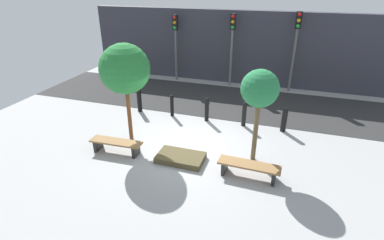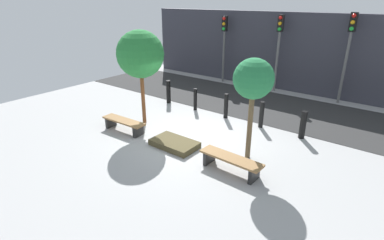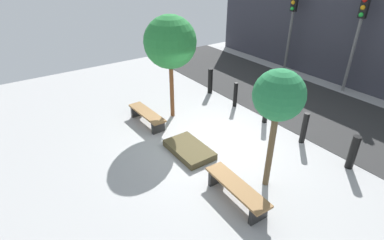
% 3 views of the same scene
% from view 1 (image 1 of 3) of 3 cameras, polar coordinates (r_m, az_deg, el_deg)
% --- Properties ---
extents(ground_plane, '(18.00, 18.00, 0.00)m').
position_cam_1_polar(ground_plane, '(10.48, -0.49, -5.10)').
color(ground_plane, '#A0A0A0').
extents(road_strip, '(18.00, 4.17, 0.01)m').
position_cam_1_polar(road_strip, '(14.43, 5.26, 3.76)').
color(road_strip, '#2C2C2C').
rests_on(road_strip, ground).
extents(building_facade, '(16.20, 0.50, 3.83)m').
position_cam_1_polar(building_facade, '(16.79, 8.01, 13.56)').
color(building_facade, '#33333D').
rests_on(building_facade, ground).
extents(bench_left, '(1.78, 0.51, 0.44)m').
position_cam_1_polar(bench_left, '(10.31, -14.22, -4.48)').
color(bench_left, black).
rests_on(bench_left, ground).
extents(bench_right, '(1.83, 0.54, 0.45)m').
position_cam_1_polar(bench_right, '(9.00, 10.80, -8.87)').
color(bench_right, black).
rests_on(bench_right, ground).
extents(planter_bed, '(1.50, 0.89, 0.20)m').
position_cam_1_polar(planter_bed, '(9.70, -2.19, -7.19)').
color(planter_bed, '#4D4429').
rests_on(planter_bed, ground).
extents(tree_behind_left_bench, '(1.68, 1.68, 3.46)m').
position_cam_1_polar(tree_behind_left_bench, '(10.22, -12.69, 9.41)').
color(tree_behind_left_bench, brown).
rests_on(tree_behind_left_bench, ground).
extents(tree_behind_right_bench, '(1.13, 1.13, 2.99)m').
position_cam_1_polar(tree_behind_right_bench, '(8.97, 12.79, 5.63)').
color(tree_behind_right_bench, brown).
rests_on(tree_behind_right_bench, ground).
extents(bollard_far_left, '(0.20, 0.20, 1.04)m').
position_cam_1_polar(bollard_far_left, '(13.19, -10.00, 3.72)').
color(bollard_far_left, black).
rests_on(bollard_far_left, ground).
extents(bollard_left, '(0.15, 0.15, 0.94)m').
position_cam_1_polar(bollard_left, '(12.60, -3.84, 2.77)').
color(bollard_left, black).
rests_on(bollard_left, ground).
extents(bollard_center, '(0.17, 0.17, 1.00)m').
position_cam_1_polar(bollard_center, '(12.15, 2.83, 2.05)').
color(bollard_center, black).
rests_on(bollard_center, ground).
extents(bollard_right, '(0.17, 0.17, 0.99)m').
position_cam_1_polar(bollard_right, '(11.88, 9.89, 1.09)').
color(bollard_right, black).
rests_on(bollard_right, ground).
extents(bollard_far_right, '(0.21, 0.21, 0.98)m').
position_cam_1_polar(bollard_far_right, '(11.81, 17.15, 0.09)').
color(bollard_far_right, black).
rests_on(bollard_far_right, ground).
extents(traffic_light_west, '(0.28, 0.27, 3.56)m').
position_cam_1_polar(traffic_light_west, '(16.82, -3.17, 15.69)').
color(traffic_light_west, '#595959').
rests_on(traffic_light_west, ground).
extents(traffic_light_mid_west, '(0.28, 0.27, 3.72)m').
position_cam_1_polar(traffic_light_mid_west, '(15.97, 7.66, 15.35)').
color(traffic_light_mid_west, slate).
rests_on(traffic_light_mid_west, ground).
extents(traffic_light_mid_east, '(0.28, 0.27, 3.91)m').
position_cam_1_polar(traffic_light_mid_east, '(15.69, 19.21, 14.49)').
color(traffic_light_mid_east, '#5A5A5A').
rests_on(traffic_light_mid_east, ground).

